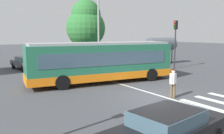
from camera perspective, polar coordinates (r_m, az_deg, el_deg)
name	(u,v)px	position (r m, az deg, el deg)	size (l,w,h in m)	color
ground_plane	(153,97)	(14.20, 9.99, -7.11)	(160.00, 160.00, 0.00)	#424449
city_transit_bus	(102,62)	(17.83, -2.50, 1.28)	(11.49, 4.25, 3.06)	black
pedestrian_crossing_street	(173,82)	(13.94, 14.60, -3.45)	(0.55, 0.38, 1.72)	brown
foreground_sedan	(168,128)	(7.79, 13.44, -14.13)	(4.68, 2.34, 1.35)	black
parked_car_charcoal	(26,62)	(26.00, -20.15, 1.09)	(2.32, 4.68, 1.35)	black
parked_car_champagne	(52,61)	(26.68, -14.42, 1.50)	(2.27, 4.66, 1.35)	black
parked_car_black	(72,59)	(27.92, -9.74, 1.91)	(2.14, 4.62, 1.35)	black
parked_car_teal	(92,58)	(29.31, -4.86, 2.28)	(2.25, 4.66, 1.35)	black
traffic_light_far_corner	(175,37)	(25.80, 15.12, 7.07)	(0.33, 0.32, 5.07)	#28282B
bus_stop_shelter	(161,44)	(29.21, 11.85, 5.37)	(4.04, 1.54, 3.25)	#28282B
twin_arm_street_lamp	(98,12)	(25.38, -3.32, 13.13)	(4.25, 0.32, 9.80)	#939399
background_tree_right	(86,24)	(30.91, -6.37, 10.30)	(5.02, 5.02, 8.07)	brown
crosswalk_painted_stripes	(194,108)	(12.67, 19.31, -9.30)	(7.06, 2.71, 0.01)	silver
lane_center_line	(138,89)	(15.94, 6.22, -5.35)	(0.16, 24.00, 0.01)	silver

